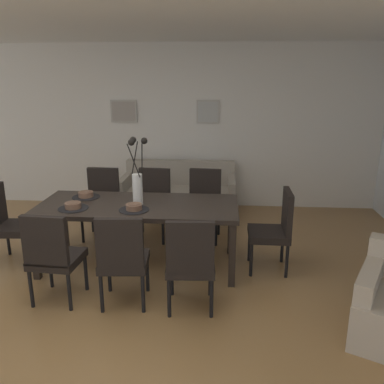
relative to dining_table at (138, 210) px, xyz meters
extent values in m
plane|color=olive|center=(-0.19, -0.89, -0.67)|extent=(9.00, 9.00, 0.00)
cube|color=silver|center=(-0.19, 2.36, 0.63)|extent=(9.00, 0.10, 2.60)
cube|color=white|center=(-0.19, -0.49, 1.97)|extent=(9.00, 7.20, 0.08)
cube|color=black|center=(0.00, 0.00, 0.04)|extent=(2.20, 0.93, 0.05)
cube|color=black|center=(1.04, 0.40, -0.33)|extent=(0.07, 0.07, 0.69)
cube|color=black|center=(-1.04, 0.40, -0.33)|extent=(0.07, 0.07, 0.69)
cube|color=black|center=(1.04, -0.40, -0.33)|extent=(0.07, 0.07, 0.69)
cube|color=black|center=(-1.04, -0.40, -0.33)|extent=(0.07, 0.07, 0.69)
cube|color=black|center=(-0.64, -0.77, -0.25)|extent=(0.47, 0.47, 0.08)
cube|color=black|center=(-0.65, -0.96, 0.01)|extent=(0.42, 0.09, 0.48)
cylinder|color=black|center=(-0.43, -0.59, -0.48)|extent=(0.04, 0.04, 0.38)
cylinder|color=black|center=(-0.81, -0.57, -0.48)|extent=(0.04, 0.04, 0.38)
cylinder|color=black|center=(-0.46, -0.97, -0.48)|extent=(0.04, 0.04, 0.38)
cylinder|color=black|center=(-0.84, -0.95, -0.48)|extent=(0.04, 0.04, 0.38)
cube|color=black|center=(-0.68, 0.77, -0.25)|extent=(0.45, 0.45, 0.08)
cube|color=black|center=(-0.68, 0.96, 0.01)|extent=(0.42, 0.07, 0.48)
cylinder|color=black|center=(-0.88, 0.59, -0.48)|extent=(0.04, 0.04, 0.38)
cylinder|color=black|center=(-0.50, 0.58, -0.48)|extent=(0.04, 0.04, 0.38)
cylinder|color=black|center=(-0.87, 0.97, -0.48)|extent=(0.04, 0.04, 0.38)
cylinder|color=black|center=(-0.49, 0.96, -0.48)|extent=(0.04, 0.04, 0.38)
cube|color=black|center=(0.02, -0.78, -0.25)|extent=(0.47, 0.47, 0.08)
cube|color=black|center=(0.03, -0.97, 0.01)|extent=(0.42, 0.09, 0.48)
cylinder|color=black|center=(0.19, -0.57, -0.48)|extent=(0.04, 0.04, 0.38)
cylinder|color=black|center=(-0.19, -0.60, -0.48)|extent=(0.04, 0.04, 0.38)
cylinder|color=black|center=(0.22, -0.95, -0.48)|extent=(0.04, 0.04, 0.38)
cylinder|color=black|center=(-0.16, -0.98, -0.48)|extent=(0.04, 0.04, 0.38)
cube|color=black|center=(0.01, 0.80, -0.25)|extent=(0.47, 0.47, 0.08)
cube|color=black|center=(0.02, 0.99, 0.01)|extent=(0.42, 0.09, 0.48)
cylinder|color=black|center=(-0.20, 0.62, -0.48)|extent=(0.04, 0.04, 0.38)
cylinder|color=black|center=(0.18, 0.59, -0.48)|extent=(0.04, 0.04, 0.38)
cylinder|color=black|center=(-0.17, 1.00, -0.48)|extent=(0.04, 0.04, 0.38)
cylinder|color=black|center=(0.21, 0.97, -0.48)|extent=(0.04, 0.04, 0.38)
cube|color=black|center=(0.65, -0.81, -0.25)|extent=(0.47, 0.47, 0.08)
cube|color=black|center=(0.66, -1.00, 0.01)|extent=(0.42, 0.09, 0.48)
cylinder|color=black|center=(0.83, -0.60, -0.48)|extent=(0.04, 0.04, 0.38)
cylinder|color=black|center=(0.45, -0.63, -0.48)|extent=(0.04, 0.04, 0.38)
cylinder|color=black|center=(0.85, -0.98, -0.48)|extent=(0.04, 0.04, 0.38)
cylinder|color=black|center=(0.47, -1.01, -0.48)|extent=(0.04, 0.04, 0.38)
cube|color=black|center=(0.68, 0.82, -0.25)|extent=(0.47, 0.47, 0.08)
cube|color=black|center=(0.70, 1.01, 0.01)|extent=(0.42, 0.09, 0.48)
cylinder|color=black|center=(0.48, 0.64, -0.48)|extent=(0.04, 0.04, 0.38)
cylinder|color=black|center=(0.86, 0.61, -0.48)|extent=(0.04, 0.04, 0.38)
cylinder|color=black|center=(0.51, 1.02, -0.48)|extent=(0.04, 0.04, 0.38)
cylinder|color=black|center=(0.89, 0.99, -0.48)|extent=(0.04, 0.04, 0.38)
cube|color=black|center=(-1.45, -0.02, -0.25)|extent=(0.47, 0.47, 0.08)
cylinder|color=black|center=(-1.25, -0.20, -0.48)|extent=(0.04, 0.04, 0.38)
cylinder|color=black|center=(-1.27, 0.18, -0.48)|extent=(0.04, 0.04, 0.38)
cylinder|color=black|center=(-1.65, 0.16, -0.48)|extent=(0.04, 0.04, 0.38)
cube|color=black|center=(1.45, 0.02, -0.25)|extent=(0.44, 0.44, 0.08)
cube|color=black|center=(1.64, 0.01, 0.01)|extent=(0.06, 0.42, 0.48)
cylinder|color=black|center=(1.26, 0.21, -0.48)|extent=(0.04, 0.04, 0.38)
cylinder|color=black|center=(1.25, -0.17, -0.48)|extent=(0.04, 0.04, 0.38)
cylinder|color=black|center=(1.64, 0.20, -0.48)|extent=(0.04, 0.04, 0.38)
cylinder|color=black|center=(1.63, -0.18, -0.48)|extent=(0.04, 0.04, 0.38)
cylinder|color=white|center=(0.00, 0.00, 0.24)|extent=(0.11, 0.11, 0.34)
cylinder|color=black|center=(0.06, 0.02, 0.57)|extent=(0.05, 0.12, 0.37)
sphere|color=black|center=(0.09, 0.03, 0.77)|extent=(0.07, 0.07, 0.07)
cylinder|color=black|center=(-0.03, 0.05, 0.57)|extent=(0.08, 0.05, 0.38)
sphere|color=black|center=(-0.05, 0.08, 0.77)|extent=(0.07, 0.07, 0.07)
cylinder|color=black|center=(-0.02, -0.06, 0.57)|extent=(0.15, 0.06, 0.36)
sphere|color=black|center=(-0.03, -0.09, 0.77)|extent=(0.07, 0.07, 0.07)
cylinder|color=black|center=(-0.66, -0.21, 0.07)|extent=(0.32, 0.32, 0.01)
cylinder|color=brown|center=(-0.66, -0.21, 0.10)|extent=(0.17, 0.17, 0.06)
cylinder|color=brown|center=(-0.66, -0.21, 0.12)|extent=(0.13, 0.13, 0.04)
cylinder|color=black|center=(-0.66, 0.21, 0.07)|extent=(0.32, 0.32, 0.01)
cylinder|color=brown|center=(-0.66, 0.21, 0.10)|extent=(0.17, 0.17, 0.06)
cylinder|color=brown|center=(-0.66, 0.21, 0.12)|extent=(0.13, 0.13, 0.04)
cylinder|color=black|center=(0.00, -0.21, 0.07)|extent=(0.32, 0.32, 0.01)
cylinder|color=brown|center=(0.00, -0.21, 0.10)|extent=(0.17, 0.17, 0.06)
cylinder|color=brown|center=(0.00, -0.21, 0.12)|extent=(0.13, 0.13, 0.04)
cube|color=#A89E8E|center=(0.25, 1.76, -0.46)|extent=(1.73, 0.84, 0.42)
cube|color=#A89E8E|center=(0.25, 2.10, -0.06)|extent=(1.73, 0.16, 0.38)
cube|color=#A89E8E|center=(1.07, 1.76, -0.15)|extent=(0.10, 0.84, 0.20)
cube|color=#A89E8E|center=(-0.57, 1.76, -0.15)|extent=(0.10, 0.84, 0.20)
cube|color=#B7A893|center=(2.16, -1.08, -0.18)|extent=(0.44, 0.67, 0.18)
cube|color=#B2ADA3|center=(-0.68, 2.29, 0.88)|extent=(0.43, 0.02, 0.36)
cube|color=#9E9389|center=(-0.68, 2.28, 0.88)|extent=(0.38, 0.01, 0.31)
cube|color=#B2ADA3|center=(0.68, 2.29, 0.88)|extent=(0.36, 0.02, 0.37)
cube|color=#B2B2AD|center=(0.68, 2.28, 0.88)|extent=(0.31, 0.01, 0.32)
camera|label=1|loc=(0.92, -4.18, 1.44)|focal=37.63mm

